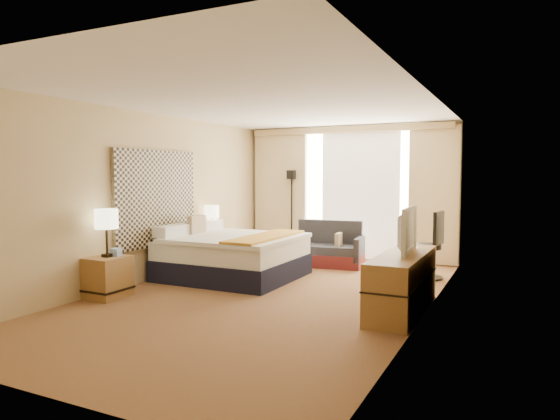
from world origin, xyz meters
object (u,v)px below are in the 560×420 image
at_px(desk_chair, 430,249).
at_px(lamp_left, 106,220).
at_px(floor_lamp, 292,195).
at_px(nightstand_left, 108,277).
at_px(nightstand_right, 212,252).
at_px(loveseat, 327,251).
at_px(bed, 232,255).
at_px(lamp_right, 212,212).
at_px(television, 401,230).
at_px(media_dresser, 402,283).

height_order(desk_chair, lamp_left, lamp_left).
xyz_separation_m(desk_chair, lamp_left, (-3.68, -3.14, 0.57)).
bearing_deg(floor_lamp, nightstand_left, -99.29).
distance_m(nightstand_right, loveseat, 2.08).
relative_size(nightstand_left, nightstand_right, 1.00).
distance_m(bed, lamp_right, 1.21).
distance_m(lamp_left, television, 3.83).
relative_size(media_dresser, lamp_left, 2.80).
bearing_deg(bed, nightstand_right, 141.98).
bearing_deg(nightstand_left, floor_lamp, 80.71).
relative_size(floor_lamp, television, 1.81).
bearing_deg(nightstand_left, bed, 66.56).
height_order(nightstand_left, television, television).
relative_size(desk_chair, lamp_right, 1.94).
bearing_deg(floor_lamp, nightstand_right, -111.04).
bearing_deg(nightstand_left, desk_chair, 40.51).
distance_m(desk_chair, lamp_left, 4.87).
distance_m(lamp_left, lamp_right, 2.51).
relative_size(bed, lamp_left, 3.11).
xyz_separation_m(nightstand_left, floor_lamp, (0.71, 4.35, 0.95)).
distance_m(media_dresser, bed, 3.00).
xyz_separation_m(media_dresser, lamp_left, (-3.70, -1.05, 0.70)).
bearing_deg(television, bed, 72.62).
relative_size(lamp_left, television, 0.67).
distance_m(nightstand_left, desk_chair, 4.84).
distance_m(bed, loveseat, 1.95).
bearing_deg(bed, media_dresser, -15.78).
bearing_deg(nightstand_left, media_dresser, 15.84).
bearing_deg(nightstand_left, television, 17.75).
xyz_separation_m(bed, television, (2.84, -0.70, 0.62)).
bearing_deg(media_dresser, lamp_left, -164.15).
height_order(desk_chair, lamp_right, lamp_right).
bearing_deg(desk_chair, television, -82.56).
bearing_deg(bed, lamp_right, 141.94).
bearing_deg(lamp_left, lamp_right, 90.20).
bearing_deg(desk_chair, lamp_left, -131.26).
height_order(floor_lamp, lamp_left, floor_lamp).
relative_size(desk_chair, television, 1.12).
bearing_deg(nightstand_left, nightstand_right, 90.00).
distance_m(media_dresser, television, 0.64).
bearing_deg(desk_chair, lamp_right, -162.01).
bearing_deg(nightstand_right, lamp_left, -89.98).
relative_size(nightstand_left, bed, 0.28).
bearing_deg(lamp_right, loveseat, 29.67).
bearing_deg(media_dresser, bed, 164.22).
bearing_deg(loveseat, nightstand_right, -157.08).
bearing_deg(lamp_right, media_dresser, -21.45).
relative_size(loveseat, desk_chair, 1.27).
bearing_deg(television, media_dresser, -160.69).
height_order(floor_lamp, lamp_right, floor_lamp).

